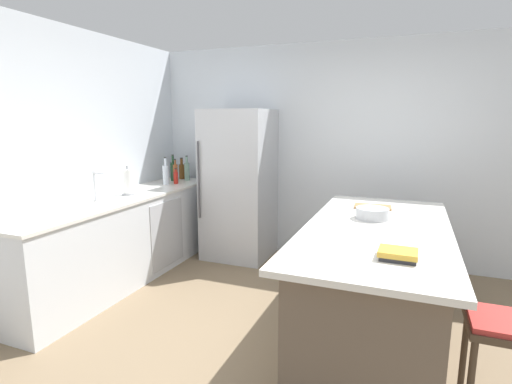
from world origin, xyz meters
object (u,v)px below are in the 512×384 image
at_px(bar_stool, 502,341).
at_px(gin_bottle, 187,171).
at_px(paper_towel_roll, 128,182).
at_px(vinegar_bottle, 176,173).
at_px(sink_faucet, 96,186).
at_px(cookbook_stack, 398,254).
at_px(whiskey_bottle, 182,171).
at_px(refrigerator, 239,185).
at_px(soda_bottle, 166,174).
at_px(hot_sauce_bottle, 176,177).
at_px(mixing_bowl, 372,213).
at_px(cutting_board, 373,207).
at_px(wine_bottle, 173,171).
at_px(kitchen_island, 374,284).

relative_size(bar_stool, gin_bottle, 2.09).
bearing_deg(paper_towel_roll, vinegar_bottle, 89.71).
xyz_separation_m(sink_faucet, paper_towel_roll, (0.06, 0.39, -0.02)).
bearing_deg(paper_towel_roll, cookbook_stack, -20.53).
height_order(bar_stool, whiskey_bottle, whiskey_bottle).
distance_m(refrigerator, gin_bottle, 0.80).
bearing_deg(whiskey_bottle, soda_bottle, -82.11).
distance_m(hot_sauce_bottle, cookbook_stack, 3.26).
bearing_deg(mixing_bowl, sink_faucet, -174.22).
xyz_separation_m(bar_stool, hot_sauce_bottle, (-3.24, 1.89, 0.44)).
bearing_deg(cutting_board, wine_bottle, 164.77).
bearing_deg(vinegar_bottle, hot_sauce_bottle, -55.61).
bearing_deg(whiskey_bottle, paper_towel_roll, -86.34).
bearing_deg(refrigerator, mixing_bowl, -34.35).
bearing_deg(mixing_bowl, gin_bottle, 153.57).
bearing_deg(cutting_board, cookbook_stack, -78.83).
height_order(vinegar_bottle, cutting_board, vinegar_bottle).
distance_m(bar_stool, paper_towel_roll, 3.52).
relative_size(whiskey_bottle, gin_bottle, 0.88).
height_order(cookbook_stack, cutting_board, cookbook_stack).
bearing_deg(sink_faucet, mixing_bowl, 5.78).
bearing_deg(refrigerator, bar_stool, -40.54).
bearing_deg(cutting_board, soda_bottle, 170.45).
height_order(vinegar_bottle, mixing_bowl, vinegar_bottle).
xyz_separation_m(kitchen_island, soda_bottle, (-2.61, 1.08, 0.57)).
bearing_deg(vinegar_bottle, paper_towel_roll, -90.29).
distance_m(bar_stool, cutting_board, 1.65).
relative_size(gin_bottle, mixing_bowl, 1.25).
height_order(bar_stool, gin_bottle, gin_bottle).
bearing_deg(paper_towel_roll, cutting_board, 6.68).
height_order(kitchen_island, cutting_board, cutting_board).
bearing_deg(gin_bottle, bar_stool, -33.91).
bearing_deg(sink_faucet, whiskey_bottle, 90.43).
bearing_deg(wine_bottle, hot_sauce_bottle, -49.68).
bearing_deg(mixing_bowl, hot_sauce_bottle, 159.18).
relative_size(paper_towel_roll, mixing_bowl, 1.20).
distance_m(vinegar_bottle, cutting_board, 2.57).
bearing_deg(sink_faucet, wine_bottle, 91.02).
height_order(kitchen_island, paper_towel_roll, paper_towel_roll).
xyz_separation_m(kitchen_island, sink_faucet, (-2.66, -0.03, 0.61)).
distance_m(sink_faucet, cutting_board, 2.66).
bearing_deg(hot_sauce_bottle, whiskey_bottle, 111.70).
height_order(refrigerator, sink_faucet, refrigerator).
bearing_deg(wine_bottle, kitchen_island, -26.94).
distance_m(wine_bottle, soda_bottle, 0.29).
xyz_separation_m(paper_towel_roll, vinegar_bottle, (0.00, 0.91, -0.01)).
bearing_deg(vinegar_bottle, whiskey_bottle, 106.23).
height_order(sink_faucet, cookbook_stack, sink_faucet).
height_order(refrigerator, hot_sauce_bottle, refrigerator).
distance_m(kitchen_island, soda_bottle, 2.88).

